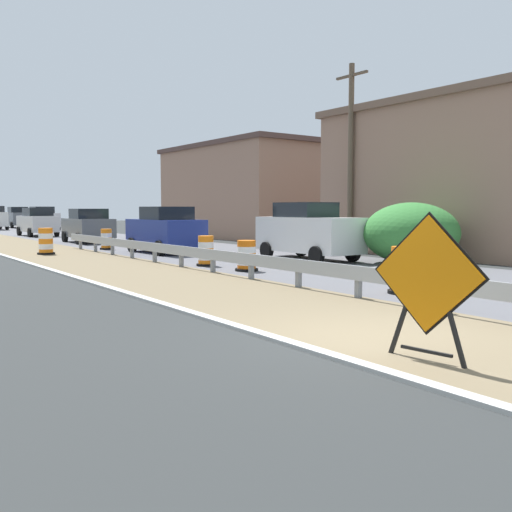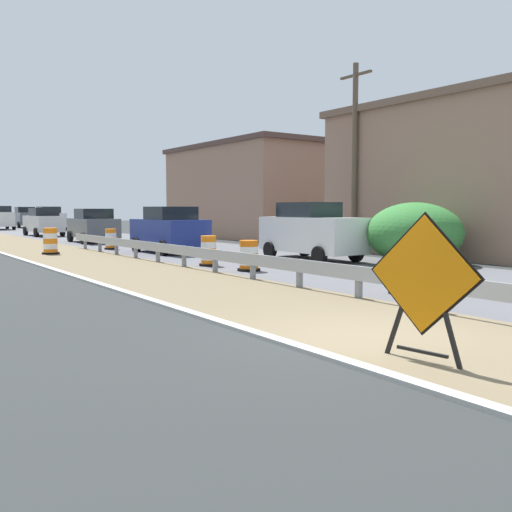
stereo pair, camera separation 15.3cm
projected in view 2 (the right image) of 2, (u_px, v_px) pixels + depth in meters
name	position (u px, v px, depth m)	size (l,w,h in m)	color
ground_plane	(373.00, 339.00, 8.42)	(160.00, 160.00, 0.00)	#2B2D2D
median_dirt_strip	(408.00, 332.00, 8.88)	(4.01, 120.00, 0.01)	#706047
curb_near_edge	(307.00, 351.00, 7.67)	(0.20, 120.00, 0.11)	#ADADA8
guardrail_median	(483.00, 291.00, 9.72)	(0.18, 44.52, 0.71)	#999EA3
warning_sign_diamond	(423.00, 280.00, 7.10)	(0.26, 1.57, 1.93)	black
traffic_barrel_nearest	(404.00, 273.00, 12.80)	(0.70, 0.70, 1.09)	orange
traffic_barrel_close	(249.00, 257.00, 17.49)	(0.73, 0.73, 0.96)	orange
traffic_barrel_mid	(209.00, 252.00, 19.03)	(0.65, 0.65, 1.03)	orange
traffic_barrel_far	(50.00, 242.00, 23.91)	(0.73, 0.73, 1.12)	orange
traffic_barrel_farther	(111.00, 240.00, 26.69)	(0.63, 0.63, 0.98)	orange
car_lead_near_lane	(93.00, 226.00, 31.99)	(2.24, 4.19, 1.94)	#4C5156
car_trailing_near_lane	(49.00, 218.00, 49.63)	(2.05, 4.64, 2.11)	silver
car_lead_far_lane	(44.00, 222.00, 39.69)	(2.02, 4.39, 1.99)	silver
car_mid_far_lane	(25.00, 217.00, 56.86)	(2.14, 4.35, 2.10)	#4C5156
car_trailing_far_lane	(0.00, 218.00, 51.57)	(2.00, 4.30, 2.17)	silver
car_distant_a	(311.00, 231.00, 21.24)	(2.06, 4.55, 2.18)	silver
car_distant_b	(169.00, 230.00, 24.63)	(2.21, 4.07, 2.03)	navy
roadside_shop_near	(478.00, 180.00, 24.69)	(9.36, 10.58, 6.42)	#93705B
roadside_shop_far	(256.00, 191.00, 38.44)	(7.82, 12.66, 6.22)	#93705B
utility_pole_near	(355.00, 156.00, 24.36)	(0.24, 1.80, 8.18)	brown
bush_roadside	(414.00, 233.00, 19.61)	(3.34, 3.34, 2.17)	#337533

